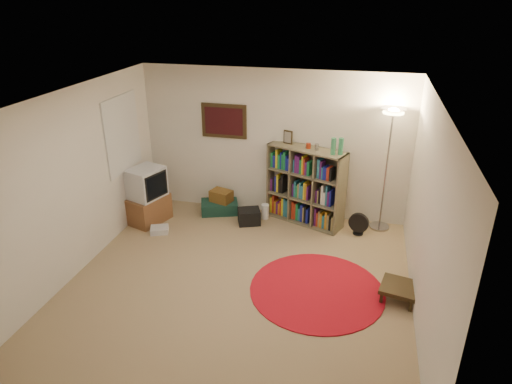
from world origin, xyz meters
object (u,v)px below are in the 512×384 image
Objects in this scene: suitcase at (220,207)px; side_table at (399,288)px; floor_lamp at (391,130)px; tv_stand at (148,196)px; floor_fan at (359,224)px; bookshelf at (305,187)px.

suitcase is 1.39× the size of side_table.
floor_lamp is at bearing 96.71° from side_table.
suitcase is (1.05, 0.61, -0.36)m from tv_stand.
floor_fan reaches higher than suitcase.
tv_stand is (-2.54, -0.63, -0.17)m from bookshelf.
tv_stand is (-3.47, -0.37, 0.28)m from floor_fan.
floor_fan is 0.70× the size of side_table.
tv_stand reaches higher than suitcase.
floor_lamp is 2.10× the size of tv_stand.
tv_stand is at bearing -169.76° from floor_lamp.
floor_lamp reaches higher than floor_fan.
bookshelf is 2.43m from side_table.
side_table is (0.23, -1.91, -1.50)m from floor_lamp.
floor_lamp is at bearing 29.34° from tv_stand.
suitcase is (-1.49, -0.03, -0.53)m from bookshelf.
bookshelf is at bearing -18.60° from suitcase.
floor_fan is at bearing 25.25° from tv_stand.
tv_stand is 1.26m from suitcase.
floor_fan is 3.50m from tv_stand.
tv_stand is (-3.81, -0.69, -1.21)m from floor_lamp.
floor_lamp is 2.75× the size of suitcase.
side_table is at bearing -29.69° from bookshelf.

